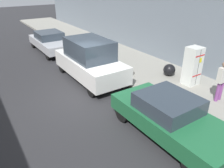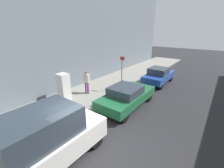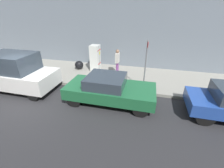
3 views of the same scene
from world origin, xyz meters
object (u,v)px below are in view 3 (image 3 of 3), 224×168
discarded_refrigerator (95,58)px  trash_bag (79,65)px  street_sign_post (146,64)px  parked_van_white (15,72)px  pedestrian_walking_far (117,60)px  parked_sedan_green (109,89)px

discarded_refrigerator → trash_bag: (0.09, -1.28, -0.61)m
street_sign_post → discarded_refrigerator: bearing=-120.8°
trash_bag → parked_van_white: parked_van_white is taller
trash_bag → pedestrian_walking_far: (0.27, 2.99, 0.69)m
discarded_refrigerator → street_sign_post: size_ratio=0.68×
discarded_refrigerator → parked_sedan_green: bearing=29.2°
street_sign_post → pedestrian_walking_far: size_ratio=1.58×
trash_bag → parked_sedan_green: size_ratio=0.14×
street_sign_post → trash_bag: 5.44m
trash_bag → parked_van_white: 4.19m
discarded_refrigerator → parked_van_white: 5.03m
street_sign_post → pedestrian_walking_far: bearing=-133.3°
street_sign_post → pedestrian_walking_far: street_sign_post is taller
street_sign_post → trash_bag: size_ratio=4.35×
discarded_refrigerator → street_sign_post: (2.15, 3.60, 0.59)m
trash_bag → pedestrian_walking_far: size_ratio=0.36×
trash_bag → pedestrian_walking_far: 3.08m
discarded_refrigerator → trash_bag: 1.42m
parked_van_white → street_sign_post: bearing=101.5°
trash_bag → pedestrian_walking_far: bearing=84.9°
discarded_refrigerator → trash_bag: size_ratio=2.94×
pedestrian_walking_far → parked_sedan_green: (3.23, 0.30, -0.44)m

